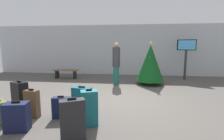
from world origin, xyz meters
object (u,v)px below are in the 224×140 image
suitcase_4 (73,121)px  suitcase_7 (17,117)px  suitcase_6 (32,104)px  flight_info_kiosk (186,52)px  suitcase_8 (89,108)px  traveller_0 (116,63)px  suitcase_2 (0,112)px  suitcase_3 (61,108)px  suitcase_5 (82,99)px  holiday_tree (150,63)px  suitcase_1 (20,97)px  waiting_bench (66,72)px

suitcase_4 → suitcase_7: suitcase_4 is taller
suitcase_6 → flight_info_kiosk: bearing=46.5°
suitcase_7 → suitcase_8: bearing=17.3°
traveller_0 → suitcase_2: bearing=-118.5°
suitcase_3 → suitcase_8: (0.77, -0.28, 0.13)m
traveller_0 → suitcase_5: bearing=-100.3°
holiday_tree → suitcase_1: 5.22m
waiting_bench → suitcase_2: size_ratio=2.37×
suitcase_4 → suitcase_6: bearing=146.5°
traveller_0 → suitcase_2: traveller_0 is taller
suitcase_1 → suitcase_8: bearing=-15.3°
suitcase_1 → suitcase_5: suitcase_1 is taller
traveller_0 → suitcase_6: 4.12m
suitcase_1 → suitcase_3: 1.29m
suitcase_4 → suitcase_2: bearing=165.0°
holiday_tree → suitcase_3: size_ratio=3.43×
holiday_tree → suitcase_8: holiday_tree is taller
suitcase_7 → suitcase_8: (1.39, 0.43, 0.09)m
suitcase_3 → suitcase_2: bearing=-161.7°
flight_info_kiosk → suitcase_7: flight_info_kiosk is taller
waiting_bench → suitcase_1: suitcase_1 is taller
traveller_0 → waiting_bench: bearing=158.1°
suitcase_1 → suitcase_4: 2.23m
suitcase_5 → suitcase_6: bearing=-155.2°
suitcase_1 → suitcase_6: size_ratio=1.17×
suitcase_3 → suitcase_5: 0.60m
flight_info_kiosk → suitcase_3: bearing=-129.3°
suitcase_2 → suitcase_1: bearing=88.5°
traveller_0 → suitcase_2: (-2.22, -4.10, -0.73)m
waiting_bench → suitcase_5: size_ratio=1.92×
suitcase_1 → suitcase_8: (2.02, -0.55, -0.01)m
suitcase_1 → suitcase_3: (1.25, -0.27, -0.14)m
suitcase_5 → flight_info_kiosk: bearing=50.6°
flight_info_kiosk → suitcase_5: bearing=-129.4°
suitcase_1 → suitcase_8: size_ratio=1.01×
suitcase_2 → suitcase_7: bearing=-24.6°
waiting_bench → suitcase_4: suitcase_4 is taller
suitcase_1 → suitcase_8: suitcase_1 is taller
suitcase_4 → suitcase_8: 0.66m
suitcase_3 → suitcase_6: suitcase_6 is taller
traveller_0 → suitcase_6: traveller_0 is taller
suitcase_2 → suitcase_3: (1.27, 0.42, -0.00)m
holiday_tree → suitcase_3: bearing=-122.0°
suitcase_2 → suitcase_4: suitcase_4 is taller
flight_info_kiosk → suitcase_8: 6.70m
holiday_tree → suitcase_4: 5.20m
flight_info_kiosk → waiting_bench: bearing=-175.5°
suitcase_5 → suitcase_8: (0.40, -0.75, 0.07)m
suitcase_1 → waiting_bench: bearing=97.5°
flight_info_kiosk → suitcase_4: (-3.70, -6.23, -1.04)m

